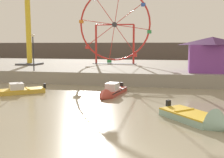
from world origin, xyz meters
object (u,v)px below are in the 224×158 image
(motorboat_mustard_yellow, at_px, (10,91))
(drop_tower_yellow_tower, at_px, (28,6))
(carnival_booth_purple_stall, at_px, (212,54))
(promenade_lamp_far, at_px, (33,47))
(motorboat_faded_red, at_px, (111,92))
(motorboat_seafoam, at_px, (202,120))
(ferris_wheel_red_frame, at_px, (115,26))

(motorboat_mustard_yellow, relative_size, drop_tower_yellow_tower, 0.27)
(carnival_booth_purple_stall, distance_m, promenade_lamp_far, 18.31)
(motorboat_faded_red, relative_size, motorboat_mustard_yellow, 1.14)
(drop_tower_yellow_tower, height_order, carnival_booth_purple_stall, drop_tower_yellow_tower)
(promenade_lamp_far, bearing_deg, motorboat_seafoam, -37.95)
(motorboat_mustard_yellow, distance_m, drop_tower_yellow_tower, 17.71)
(carnival_booth_purple_stall, relative_size, promenade_lamp_far, 1.28)
(ferris_wheel_red_frame, bearing_deg, motorboat_faded_red, -80.24)
(motorboat_mustard_yellow, xyz_separation_m, promenade_lamp_far, (-1.29, 6.57, 3.54))
(motorboat_seafoam, bearing_deg, carnival_booth_purple_stall, 129.34)
(ferris_wheel_red_frame, distance_m, promenade_lamp_far, 13.55)
(motorboat_faded_red, height_order, promenade_lamp_far, promenade_lamp_far)
(motorboat_faded_red, bearing_deg, motorboat_mustard_yellow, -74.87)
(drop_tower_yellow_tower, bearing_deg, motorboat_mustard_yellow, -67.49)
(ferris_wheel_red_frame, relative_size, drop_tower_yellow_tower, 0.64)
(motorboat_faded_red, relative_size, motorboat_seafoam, 1.22)
(ferris_wheel_red_frame, distance_m, carnival_booth_purple_stall, 15.40)
(motorboat_seafoam, relative_size, drop_tower_yellow_tower, 0.25)
(ferris_wheel_red_frame, height_order, drop_tower_yellow_tower, drop_tower_yellow_tower)
(drop_tower_yellow_tower, bearing_deg, motorboat_seafoam, -44.42)
(motorboat_mustard_yellow, relative_size, motorboat_seafoam, 1.07)
(motorboat_seafoam, bearing_deg, drop_tower_yellow_tower, -174.65)
(motorboat_mustard_yellow, distance_m, promenade_lamp_far, 7.58)
(drop_tower_yellow_tower, bearing_deg, carnival_booth_purple_stall, -13.62)
(motorboat_seafoam, relative_size, carnival_booth_purple_stall, 0.83)
(motorboat_seafoam, distance_m, drop_tower_yellow_tower, 29.56)
(drop_tower_yellow_tower, xyz_separation_m, carnival_booth_purple_stall, (22.76, -5.52, -5.99))
(motorboat_seafoam, relative_size, ferris_wheel_red_frame, 0.39)
(carnival_booth_purple_stall, bearing_deg, motorboat_mustard_yellow, -150.36)
(ferris_wheel_red_frame, height_order, carnival_booth_purple_stall, ferris_wheel_red_frame)
(ferris_wheel_red_frame, bearing_deg, drop_tower_yellow_tower, -160.52)
(motorboat_mustard_yellow, bearing_deg, motorboat_seafoam, 121.02)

